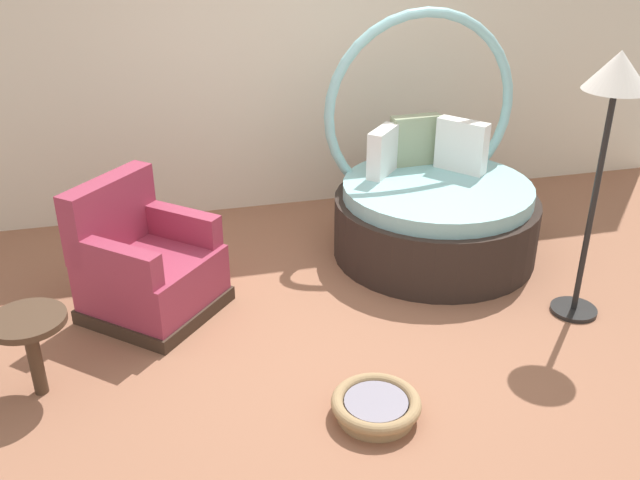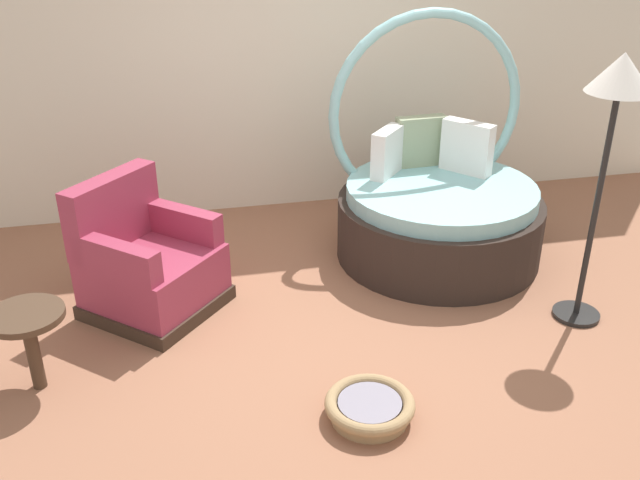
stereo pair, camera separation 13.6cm
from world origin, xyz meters
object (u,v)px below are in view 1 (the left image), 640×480
pet_basket (375,406)px  side_table (29,332)px  round_daybed (433,205)px  red_armchair (146,268)px  floor_lamp (613,98)px

pet_basket → side_table: bearing=159.5°
pet_basket → side_table: (-1.85, 0.69, 0.35)m
round_daybed → red_armchair: (-2.27, -0.37, -0.07)m
pet_basket → floor_lamp: (1.70, 0.71, 1.46)m
pet_basket → floor_lamp: floor_lamp is taller
round_daybed → red_armchair: bearing=-170.6°
round_daybed → pet_basket: size_ratio=3.68×
side_table → floor_lamp: (3.55, 0.02, 1.11)m
side_table → floor_lamp: bearing=0.4°
red_armchair → side_table: (-0.66, -0.78, 0.10)m
round_daybed → floor_lamp: size_ratio=1.03×
floor_lamp → round_daybed: bearing=118.9°
round_daybed → side_table: round_daybed is taller
side_table → round_daybed: bearing=21.6°
red_armchair → round_daybed: bearing=9.4°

